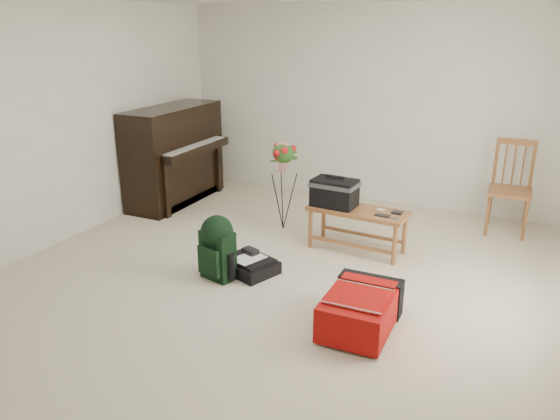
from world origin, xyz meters
The scene contains 10 objects.
floor centered at (0.00, 0.00, 0.00)m, with size 5.00×5.50×0.01m, color beige.
wall_back centered at (0.00, 2.75, 1.25)m, with size 5.00×0.04×2.50m, color silver.
wall_left centered at (-2.50, 0.00, 1.25)m, with size 0.04×5.50×2.50m, color silver.
piano centered at (-2.19, 1.60, 0.60)m, with size 0.71×1.50×1.25m.
bench centered at (0.31, 1.02, 0.55)m, with size 1.04×0.47×0.78m.
dining_chair centered at (1.86, 2.30, 0.51)m, with size 0.46×0.46×1.04m.
red_suitcase centered at (0.99, -0.38, 0.17)m, with size 0.52×0.75×0.32m.
black_duffel centered at (-0.28, 0.10, 0.07)m, with size 0.60×0.54×0.21m.
green_backpack centered at (-0.48, -0.15, 0.34)m, with size 0.35×0.32×0.62m.
flower_stand centered at (-0.47, 1.27, 0.51)m, with size 0.35×0.35×1.04m.
Camera 1 is at (2.04, -4.08, 2.31)m, focal length 35.00 mm.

